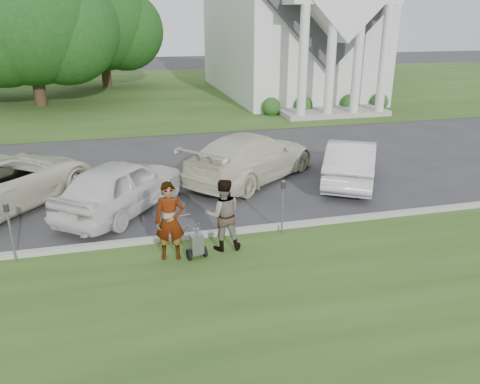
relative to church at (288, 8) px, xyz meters
name	(u,v)px	position (x,y,z in m)	size (l,w,h in m)	color
ground	(253,241)	(-9.00, -23.11, -5.94)	(120.00, 120.00, 0.00)	#333335
grass_strip	(294,307)	(-9.00, -26.11, -5.93)	(80.00, 7.00, 0.01)	#2B4818
church_lawn	(160,90)	(-9.00, 3.89, -5.93)	(80.00, 30.00, 0.01)	#2B4818
curb	(248,230)	(-9.00, -22.56, -5.86)	(80.00, 0.18, 0.15)	#9E9E93
church	(288,8)	(0.00, 0.00, 0.00)	(9.19, 19.00, 24.10)	white
tree_left	(29,22)	(-17.01, -1.13, -0.83)	(10.63, 8.40, 9.71)	#332316
tree_back	(101,26)	(-13.01, 6.87, -1.21)	(9.61, 7.60, 8.89)	#332316
striping_cart	(196,244)	(-10.54, -23.63, -5.58)	(0.55, 0.96, 0.84)	black
person_left	(170,222)	(-11.12, -23.49, -4.99)	(0.69, 0.45, 1.89)	#999999
person_right	(223,215)	(-9.82, -23.31, -5.04)	(0.88, 0.68, 1.81)	#999999
parking_meter_near	(283,201)	(-8.14, -22.84, -5.01)	(0.11, 0.10, 1.48)	gray
parking_meter_far	(9,225)	(-14.69, -22.78, -5.00)	(0.11, 0.10, 1.49)	gray
car_a	(2,181)	(-15.64, -19.03, -5.12)	(2.73, 5.92, 1.64)	beige
car_b	(121,186)	(-12.19, -20.21, -5.15)	(1.86, 4.61, 1.57)	white
car_c	(252,157)	(-7.73, -18.34, -5.12)	(2.29, 5.63, 1.63)	beige
car_d	(351,161)	(-4.51, -19.48, -5.20)	(1.57, 4.51, 1.49)	silver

